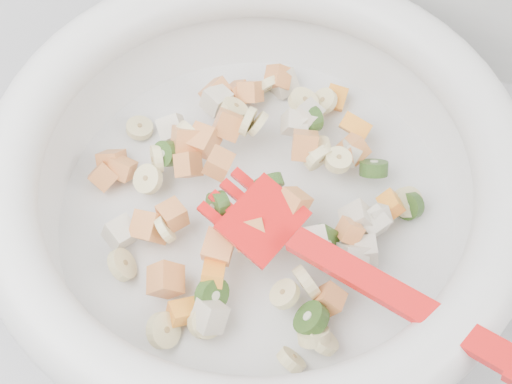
% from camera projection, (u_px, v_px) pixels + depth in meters
% --- Properties ---
extents(mixing_bowl, '(0.44, 0.42, 0.12)m').
position_uv_depth(mixing_bowl, '(256.00, 182.00, 0.56)').
color(mixing_bowl, silver).
rests_on(mixing_bowl, counter).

